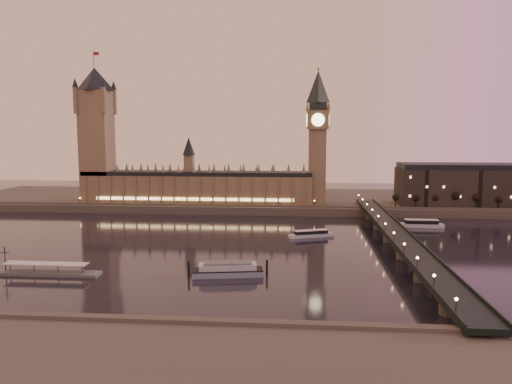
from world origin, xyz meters
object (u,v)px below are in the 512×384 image
cruise_boat_a (311,234)px  cruise_boat_b (421,224)px  pontoon_pier (48,272)px  moored_barge (228,270)px

cruise_boat_a → cruise_boat_b: (72.69, 37.29, 0.39)m
pontoon_pier → moored_barge: bearing=3.7°
moored_barge → pontoon_pier: bearing=173.9°
cruise_boat_b → moored_barge: moored_barge is taller
cruise_boat_b → cruise_boat_a: bearing=-151.9°
cruise_boat_b → moored_barge: bearing=-131.5°
cruise_boat_a → pontoon_pier: bearing=-163.1°
moored_barge → cruise_boat_a: bearing=55.8°
cruise_boat_a → moored_barge: moored_barge is taller
moored_barge → cruise_boat_b: bearing=37.7°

